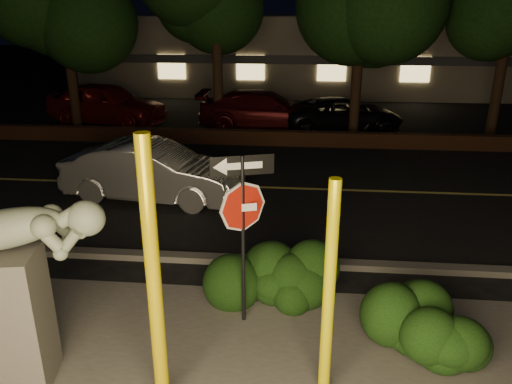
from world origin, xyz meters
TOP-DOWN VIEW (x-y plane):
  - ground at (0.00, 10.00)m, footprint 90.00×90.00m
  - road at (0.00, 7.00)m, footprint 80.00×8.00m
  - lane_marking at (0.00, 7.00)m, footprint 80.00×0.12m
  - curb at (0.00, 2.90)m, footprint 80.00×0.25m
  - brick_wall at (0.00, 11.30)m, footprint 40.00×0.35m
  - parking_lot at (0.00, 17.00)m, footprint 40.00×12.00m
  - building at (0.00, 24.99)m, footprint 22.00×10.20m
  - yellow_pole_left at (-0.88, -0.67)m, footprint 0.17×0.17m
  - yellow_pole_right at (1.02, -0.31)m, footprint 0.14×0.14m
  - signpost at (-0.13, 1.12)m, footprint 0.85×0.29m
  - sculpture at (-2.68, -0.40)m, footprint 2.26×0.98m
  - hedge_center at (0.26, 1.63)m, footprint 2.27×1.55m
  - hedge_right at (2.42, 0.42)m, footprint 1.68×1.24m
  - hedge_far_right at (2.33, 0.85)m, footprint 1.43×0.90m
  - silver_sedan at (-2.92, 5.96)m, footprint 4.44×2.03m
  - parked_car_red at (-7.16, 13.96)m, footprint 5.19×3.14m
  - parked_car_darkred at (-0.78, 13.61)m, footprint 5.10×2.13m
  - parked_car_dark at (2.17, 13.68)m, footprint 4.81×2.90m

SIDE VIEW (x-z plane):
  - ground at x=0.00m, z-range 0.00..0.00m
  - road at x=0.00m, z-range 0.00..0.01m
  - parking_lot at x=0.00m, z-range 0.00..0.01m
  - lane_marking at x=0.00m, z-range 0.02..0.02m
  - curb at x=0.00m, z-range 0.00..0.12m
  - brick_wall at x=0.00m, z-range 0.00..0.50m
  - hedge_far_right at x=2.33m, z-range 0.00..0.98m
  - hedge_right at x=2.42m, z-range 0.00..0.99m
  - hedge_center at x=0.26m, z-range 0.00..1.08m
  - parked_car_dark at x=2.17m, z-range 0.00..1.25m
  - silver_sedan at x=-2.92m, z-range 0.00..1.41m
  - parked_car_darkred at x=-0.78m, z-range 0.00..1.47m
  - parked_car_red at x=-7.16m, z-range 0.00..1.65m
  - yellow_pole_right at x=1.02m, z-range 0.00..2.80m
  - sculpture at x=-2.68m, z-range 0.28..2.69m
  - yellow_pole_left at x=-0.88m, z-range 0.00..3.33m
  - signpost at x=-0.13m, z-range 0.55..3.14m
  - building at x=0.00m, z-range 0.00..4.00m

